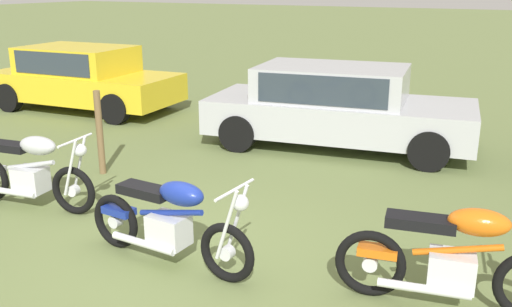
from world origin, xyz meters
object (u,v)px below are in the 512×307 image
at_px(motorcycle_blue, 169,221).
at_px(car_silver, 336,102).
at_px(motorcycle_silver, 30,172).
at_px(motorcycle_orange, 453,259).
at_px(car_yellow, 82,75).
at_px(fence_post_wooden, 100,133).

relative_size(motorcycle_blue, car_silver, 0.43).
relative_size(motorcycle_silver, car_silver, 0.41).
height_order(motorcycle_orange, car_yellow, car_yellow).
distance_m(car_yellow, car_silver, 6.16).
height_order(motorcycle_blue, fence_post_wooden, fence_post_wooden).
bearing_deg(motorcycle_orange, fence_post_wooden, 155.22).
distance_m(motorcycle_silver, car_silver, 5.18).
distance_m(motorcycle_orange, fence_post_wooden, 5.55).
height_order(motorcycle_blue, car_yellow, car_yellow).
bearing_deg(motorcycle_silver, motorcycle_blue, -17.35).
xyz_separation_m(motorcycle_silver, car_silver, (2.45, 4.56, 0.31)).
bearing_deg(motorcycle_orange, motorcycle_blue, 179.99).
distance_m(car_yellow, fence_post_wooden, 4.81).
bearing_deg(fence_post_wooden, motorcycle_blue, -34.99).
relative_size(motorcycle_blue, car_yellow, 0.47).
bearing_deg(motorcycle_blue, motorcycle_silver, 173.40).
relative_size(car_yellow, fence_post_wooden, 3.45).
bearing_deg(fence_post_wooden, car_yellow, 137.64).
distance_m(motorcycle_silver, car_yellow, 5.99).
bearing_deg(car_silver, fence_post_wooden, -139.03).
relative_size(car_yellow, car_silver, 0.93).
xyz_separation_m(motorcycle_orange, car_yellow, (-8.93, 4.60, 0.31)).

